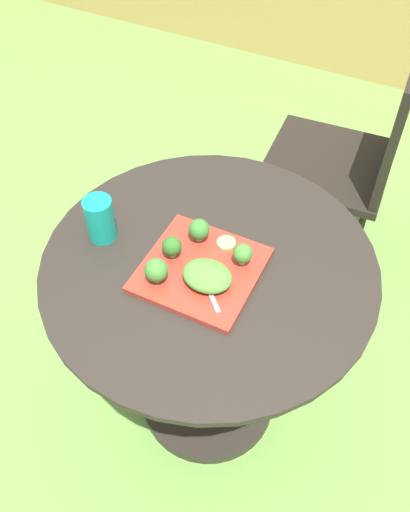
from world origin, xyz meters
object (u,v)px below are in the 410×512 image
drinking_glass (100,221)px  patio_chair (357,149)px  fork (205,281)px  salad_plate (201,270)px

drinking_glass → patio_chair: bearing=63.4°
drinking_glass → fork: drinking_glass is taller
salad_plate → drinking_glass: bearing=-179.3°
salad_plate → fork: (0.03, -0.03, 0.01)m
drinking_glass → fork: 0.31m
salad_plate → drinking_glass: (-0.27, -0.00, 0.05)m
salad_plate → drinking_glass: drinking_glass is taller
patio_chair → salad_plate: bearing=-101.0°
salad_plate → fork: bearing=-50.7°
salad_plate → drinking_glass: 0.28m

